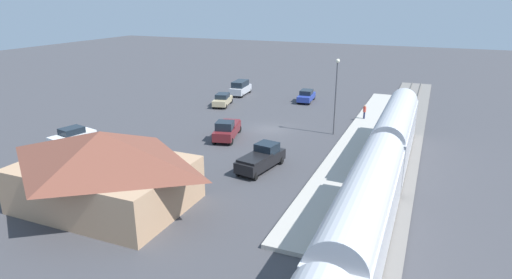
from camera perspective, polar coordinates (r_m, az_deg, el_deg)
The scene contains 13 objects.
ground_plane at distance 48.52m, azimuth 1.81°, elevation 1.39°, with size 200.00×200.00×0.00m, color #424247.
railway_track at distance 45.62m, azimuth 18.44°, elevation -0.57°, with size 4.80×70.00×0.30m.
platform at distance 46.01m, azimuth 13.50°, elevation 0.11°, with size 3.20×46.00×0.30m.
passenger_train at distance 24.93m, azimuth 14.43°, elevation -9.27°, with size 2.93×49.88×4.98m.
station_building at distance 31.77m, azimuth -19.78°, elevation -3.57°, with size 12.32×8.85×5.57m.
pedestrian_on_platform at distance 53.16m, azimuth 14.40°, elevation 3.77°, with size 0.36×0.36×1.71m.
pickup_maroon at distance 45.05m, azimuth -3.94°, elevation 1.37°, with size 3.19×5.71×2.14m.
sedan_tan at distance 59.26m, azimuth -4.53°, elevation 5.37°, with size 2.79×4.80×1.74m.
sedan_white at distance 47.24m, azimuth -23.50°, elevation 0.47°, with size 2.79×4.80×1.74m.
pickup_black at distance 36.84m, azimuth 0.73°, elevation -2.53°, with size 2.87×5.66×2.14m.
sedan_blue at distance 61.90m, azimuth 6.79°, elevation 5.86°, with size 2.17×4.62×1.74m.
suv_silver at distance 66.00m, azimuth -2.11°, elevation 7.00°, with size 2.38×5.05×2.22m.
light_pole_near_platform at distance 46.17m, azimuth 10.74°, elevation 6.80°, with size 0.44×0.44×8.26m.
Camera 1 is at (-16.68, 43.30, 14.19)m, focal length 29.71 mm.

